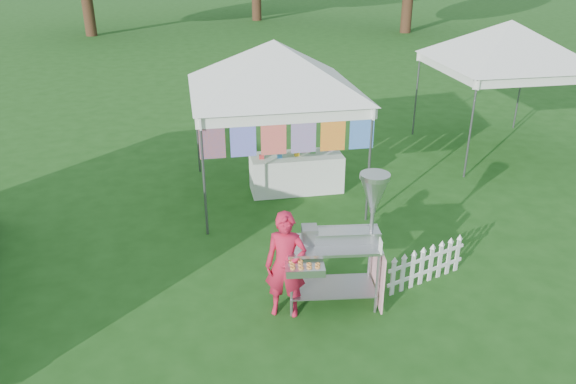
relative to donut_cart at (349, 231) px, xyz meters
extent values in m
plane|color=#1D4915|center=(-0.36, 0.26, -1.13)|extent=(120.00, 120.00, 0.00)
cylinder|color=#59595E|center=(-1.78, 2.34, -0.08)|extent=(0.04, 0.04, 2.10)
cylinder|color=#59595E|center=(1.06, 2.34, -0.08)|extent=(0.04, 0.04, 2.10)
cylinder|color=#59595E|center=(-1.78, 5.18, -0.08)|extent=(0.04, 0.04, 2.10)
cylinder|color=#59595E|center=(1.06, 5.18, -0.08)|extent=(0.04, 0.04, 2.10)
cube|color=white|center=(-0.36, 2.34, 0.87)|extent=(3.00, 0.03, 0.22)
cube|color=white|center=(-0.36, 5.18, 0.87)|extent=(3.00, 0.03, 0.22)
pyramid|color=white|center=(-0.36, 3.76, 1.87)|extent=(4.24, 4.24, 0.90)
cylinder|color=#59595E|center=(-0.36, 2.34, 0.95)|extent=(3.00, 0.03, 0.03)
cube|color=#EB5B0C|center=(-1.61, 2.34, 0.60)|extent=(0.42, 0.01, 0.70)
cube|color=purple|center=(-1.11, 2.34, 0.60)|extent=(0.42, 0.01, 0.70)
cube|color=#DE1B75|center=(-0.61, 2.34, 0.60)|extent=(0.42, 0.01, 0.70)
cube|color=teal|center=(-0.11, 2.34, 0.60)|extent=(0.42, 0.01, 0.70)
cube|color=red|center=(0.39, 2.34, 0.60)|extent=(0.42, 0.01, 0.70)
cube|color=blue|center=(0.89, 2.34, 0.60)|extent=(0.42, 0.01, 0.70)
cylinder|color=#59595E|center=(3.72, 3.84, -0.08)|extent=(0.04, 0.04, 2.10)
cylinder|color=#59595E|center=(3.72, 6.68, -0.08)|extent=(0.04, 0.04, 2.10)
cylinder|color=#59595E|center=(6.56, 6.68, -0.08)|extent=(0.04, 0.04, 2.10)
cube|color=white|center=(5.14, 3.84, 0.87)|extent=(3.00, 0.03, 0.22)
cube|color=white|center=(5.14, 6.68, 0.87)|extent=(3.00, 0.03, 0.22)
pyramid|color=white|center=(5.14, 5.26, 1.87)|extent=(4.24, 4.24, 0.90)
cylinder|color=#59595E|center=(5.14, 3.84, 0.95)|extent=(3.00, 0.03, 0.03)
cylinder|color=gray|center=(-0.80, -0.16, -0.66)|extent=(0.05, 0.05, 0.93)
cylinder|color=gray|center=(0.34, -0.29, -0.66)|extent=(0.05, 0.05, 0.93)
cylinder|color=gray|center=(-0.74, 0.36, -0.66)|extent=(0.05, 0.05, 0.93)
cylinder|color=gray|center=(0.40, 0.22, -0.66)|extent=(0.05, 0.05, 0.93)
cube|color=gray|center=(-0.20, 0.03, -0.87)|extent=(1.24, 0.73, 0.02)
cube|color=#B7B7BC|center=(-0.20, 0.03, -0.20)|extent=(1.31, 0.76, 0.04)
cube|color=#B7B7BC|center=(-0.01, 0.06, -0.10)|extent=(0.90, 0.36, 0.16)
cube|color=gray|center=(-0.50, 0.12, -0.06)|extent=(0.23, 0.25, 0.23)
cylinder|color=gray|center=(0.32, 0.02, 0.27)|extent=(0.06, 0.06, 0.93)
cone|color=#B7B7BC|center=(0.32, 0.02, 0.53)|extent=(0.41, 0.41, 0.41)
cylinder|color=#B7B7BC|center=(0.32, 0.02, 0.76)|extent=(0.44, 0.44, 0.06)
cube|color=#B7B7BC|center=(-0.66, -0.31, -0.30)|extent=(0.53, 0.37, 0.10)
cube|color=pink|center=(0.43, -0.04, -0.66)|extent=(0.11, 0.77, 0.84)
cube|color=white|center=(0.33, -0.32, -0.07)|extent=(0.03, 0.15, 0.19)
imported|color=red|center=(-0.86, -0.08, -0.38)|extent=(0.63, 0.51, 1.50)
cube|color=white|center=(0.70, 0.04, -0.85)|extent=(0.07, 0.04, 0.56)
cube|color=white|center=(0.87, 0.11, -0.85)|extent=(0.07, 0.04, 0.56)
cube|color=white|center=(1.04, 0.17, -0.85)|extent=(0.07, 0.04, 0.56)
cube|color=white|center=(1.21, 0.23, -0.85)|extent=(0.07, 0.04, 0.56)
cube|color=white|center=(1.38, 0.29, -0.85)|extent=(0.07, 0.04, 0.56)
cube|color=white|center=(1.54, 0.35, -0.85)|extent=(0.07, 0.04, 0.56)
cube|color=white|center=(1.71, 0.41, -0.85)|extent=(0.07, 0.04, 0.56)
cube|color=white|center=(1.88, 0.47, -0.85)|extent=(0.07, 0.04, 0.56)
cube|color=white|center=(1.29, 0.26, -0.95)|extent=(1.36, 0.51, 0.05)
cube|color=white|center=(1.29, 0.26, -0.71)|extent=(1.36, 0.51, 0.05)
cube|color=white|center=(0.08, 3.84, -0.75)|extent=(1.80, 0.70, 0.75)
camera|label=1|loc=(-2.00, -6.24, 3.57)|focal=35.00mm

